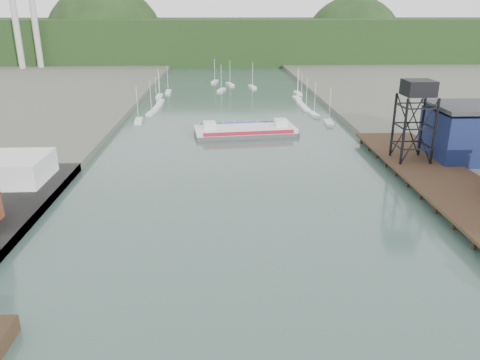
{
  "coord_description": "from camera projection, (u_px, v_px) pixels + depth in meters",
  "views": [
    {
      "loc": [
        -3.19,
        -31.61,
        30.62
      ],
      "look_at": [
        -0.26,
        41.91,
        4.0
      ],
      "focal_mm": 35.0,
      "sensor_mm": 36.0,
      "label": 1
    }
  ],
  "objects": [
    {
      "name": "east_pier",
      "position": [
        448.0,
        182.0,
        83.25
      ],
      "size": [
        14.0,
        70.0,
        2.45
      ],
      "color": "black",
      "rests_on": "ground"
    },
    {
      "name": "lift_tower",
      "position": [
        418.0,
        93.0,
        90.72
      ],
      "size": [
        6.5,
        6.5,
        16.0
      ],
      "color": "black",
      "rests_on": "east_pier"
    },
    {
      "name": "blue_shed",
      "position": [
        480.0,
        133.0,
        96.08
      ],
      "size": [
        20.5,
        14.5,
        11.3
      ],
      "color": "#0C1638",
      "rests_on": "east_land"
    },
    {
      "name": "marina_sailboats",
      "position": [
        230.0,
        99.0,
        170.22
      ],
      "size": [
        57.71,
        92.65,
        0.9
      ],
      "color": "silver",
      "rests_on": "ground"
    },
    {
      "name": "smokestacks",
      "position": [
        24.0,
        12.0,
        244.52
      ],
      "size": [
        11.2,
        8.2,
        60.0
      ],
      "color": "#ABAAA5",
      "rests_on": "ground"
    },
    {
      "name": "distant_hills",
      "position": [
        220.0,
        43.0,
        319.7
      ],
      "size": [
        500.0,
        120.0,
        80.0
      ],
      "color": "black",
      "rests_on": "ground"
    },
    {
      "name": "chain_ferry",
      "position": [
        245.0,
        131.0,
        122.79
      ],
      "size": [
        27.46,
        13.75,
        3.79
      ],
      "rotation": [
        0.0,
        0.0,
        0.13
      ],
      "color": "#47484A",
      "rests_on": "ground"
    }
  ]
}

